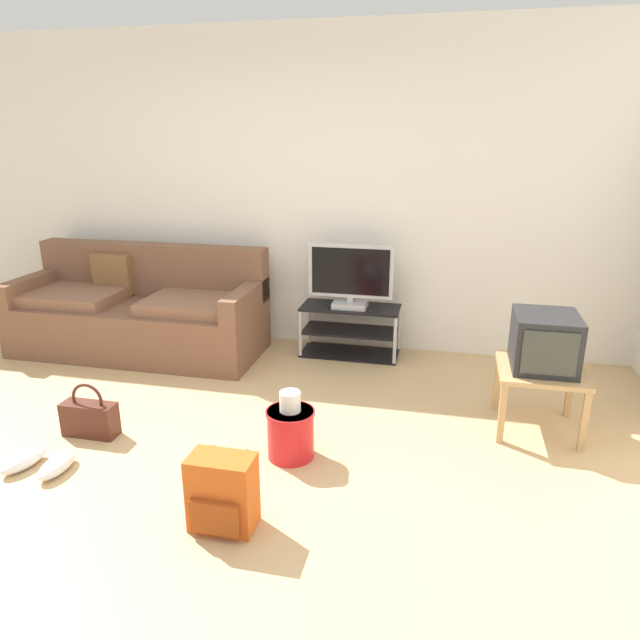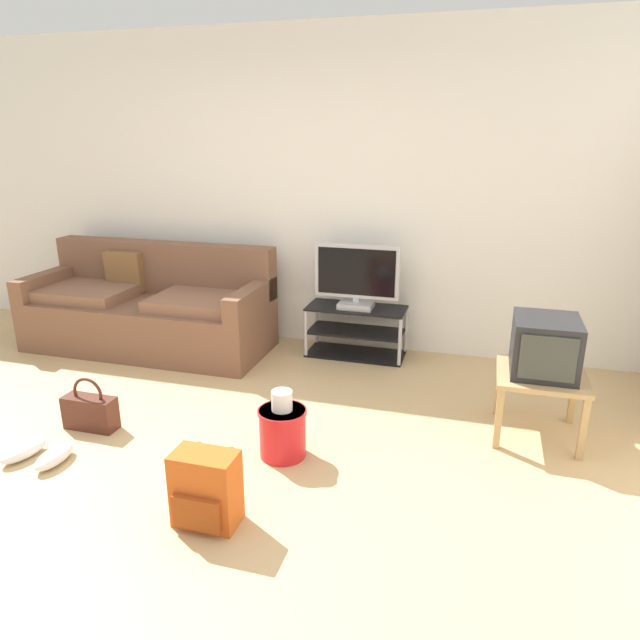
# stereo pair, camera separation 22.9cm
# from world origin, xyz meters

# --- Properties ---
(ground_plane) EXTENTS (9.00, 9.80, 0.02)m
(ground_plane) POSITION_xyz_m (0.00, 0.00, -0.01)
(ground_plane) COLOR tan
(wall_back) EXTENTS (9.00, 0.10, 2.70)m
(wall_back) POSITION_xyz_m (0.00, 2.45, 1.35)
(wall_back) COLOR silver
(wall_back) RESTS_ON ground_plane
(couch) EXTENTS (2.13, 0.86, 0.90)m
(couch) POSITION_xyz_m (-1.15, 1.86, 0.34)
(couch) COLOR brown
(couch) RESTS_ON ground_plane
(tv_stand) EXTENTS (0.84, 0.37, 0.43)m
(tv_stand) POSITION_xyz_m (0.67, 2.15, 0.22)
(tv_stand) COLOR black
(tv_stand) RESTS_ON ground_plane
(flat_tv) EXTENTS (0.71, 0.22, 0.54)m
(flat_tv) POSITION_xyz_m (0.67, 2.13, 0.70)
(flat_tv) COLOR #B2B2B7
(flat_tv) RESTS_ON tv_stand
(side_table) EXTENTS (0.53, 0.53, 0.42)m
(side_table) POSITION_xyz_m (2.08, 1.11, 0.36)
(side_table) COLOR tan
(side_table) RESTS_ON ground_plane
(crt_tv) EXTENTS (0.39, 0.44, 0.35)m
(crt_tv) POSITION_xyz_m (2.08, 1.13, 0.60)
(crt_tv) COLOR #232326
(crt_tv) RESTS_ON side_table
(backpack) EXTENTS (0.32, 0.26, 0.38)m
(backpack) POSITION_xyz_m (0.47, -0.27, 0.19)
(backpack) COLOR #CC561E
(backpack) RESTS_ON ground_plane
(handbag) EXTENTS (0.35, 0.13, 0.36)m
(handbag) POSITION_xyz_m (-0.70, 0.39, 0.12)
(handbag) COLOR #4C2319
(handbag) RESTS_ON ground_plane
(cleaning_bucket) EXTENTS (0.29, 0.29, 0.42)m
(cleaning_bucket) POSITION_xyz_m (0.61, 0.42, 0.18)
(cleaning_bucket) COLOR red
(cleaning_bucket) RESTS_ON ground_plane
(sneakers_pair) EXTENTS (0.38, 0.31, 0.09)m
(sneakers_pair) POSITION_xyz_m (-0.75, -0.04, 0.04)
(sneakers_pair) COLOR white
(sneakers_pair) RESTS_ON ground_plane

